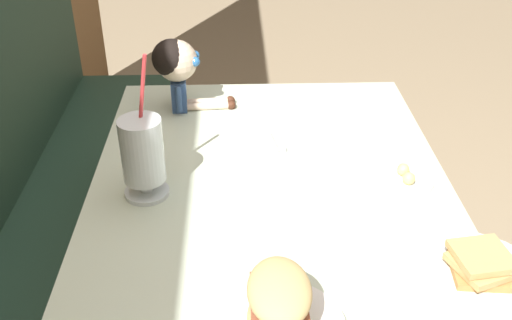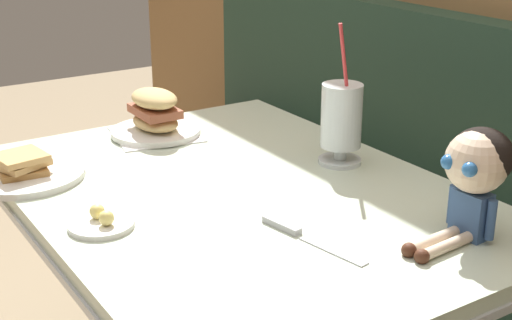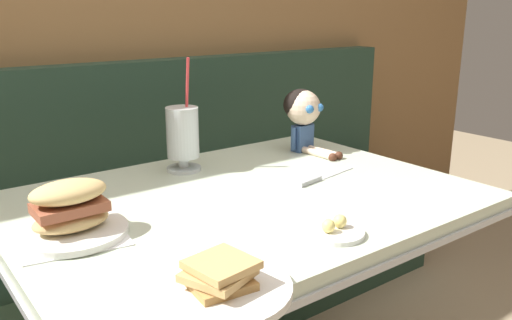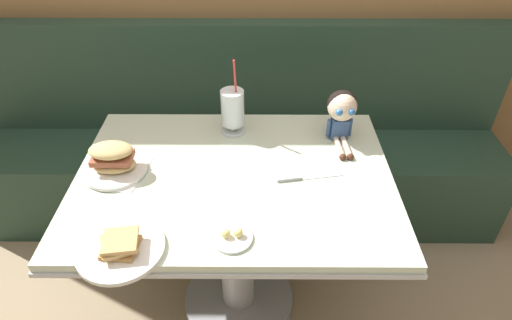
# 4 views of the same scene
# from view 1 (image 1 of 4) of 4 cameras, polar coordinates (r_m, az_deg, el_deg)

# --- Properties ---
(diner_table) EXTENTS (1.11, 0.81, 0.74)m
(diner_table) POSITION_cam_1_polar(r_m,az_deg,el_deg) (1.43, 1.37, -9.18)
(diner_table) COLOR beige
(diner_table) RESTS_ON ground
(toast_plate) EXTENTS (0.25, 0.25, 0.06)m
(toast_plate) POSITION_cam_1_polar(r_m,az_deg,el_deg) (1.14, 20.35, -10.17)
(toast_plate) COLOR white
(toast_plate) RESTS_ON diner_table
(milkshake_glass) EXTENTS (0.10, 0.10, 0.32)m
(milkshake_glass) POSITION_cam_1_polar(r_m,az_deg,el_deg) (1.26, -10.78, 0.59)
(milkshake_glass) COLOR silver
(milkshake_glass) RESTS_ON diner_table
(sandwich_plate) EXTENTS (0.23, 0.23, 0.12)m
(sandwich_plate) POSITION_cam_1_polar(r_m,az_deg,el_deg) (0.96, 2.19, -14.40)
(sandwich_plate) COLOR white
(sandwich_plate) RESTS_ON diner_table
(butter_saucer) EXTENTS (0.12, 0.12, 0.04)m
(butter_saucer) POSITION_cam_1_polar(r_m,az_deg,el_deg) (1.36, 14.14, -1.81)
(butter_saucer) COLOR white
(butter_saucer) RESTS_ON diner_table
(butter_knife) EXTENTS (0.23, 0.06, 0.01)m
(butter_knife) POSITION_cam_1_polar(r_m,az_deg,el_deg) (1.50, 1.87, 2.30)
(butter_knife) COLOR silver
(butter_knife) RESTS_ON diner_table
(seated_doll) EXTENTS (0.12, 0.22, 0.20)m
(seated_doll) POSITION_cam_1_polar(r_m,az_deg,el_deg) (1.61, -7.57, 9.02)
(seated_doll) COLOR #385689
(seated_doll) RESTS_ON diner_table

